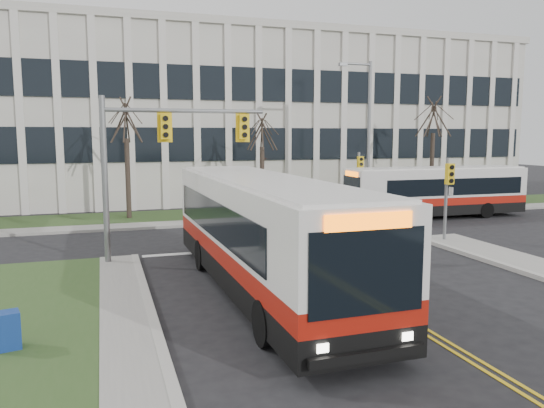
{
  "coord_description": "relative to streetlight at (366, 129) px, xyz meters",
  "views": [
    {
      "loc": [
        -7.4,
        -12.97,
        4.77
      ],
      "look_at": [
        -0.82,
        7.45,
        2.0
      ],
      "focal_mm": 35.0,
      "sensor_mm": 36.0,
      "label": 1
    }
  ],
  "objects": [
    {
      "name": "ground",
      "position": [
        -8.03,
        -16.2,
        -5.19
      ],
      "size": [
        120.0,
        120.0,
        0.0
      ],
      "primitive_type": "plane",
      "color": "black",
      "rests_on": "ground"
    },
    {
      "name": "signal_pole_near",
      "position": [
        -0.83,
        -9.3,
        -2.69
      ],
      "size": [
        0.34,
        0.39,
        3.8
      ],
      "color": "slate",
      "rests_on": "ground"
    },
    {
      "name": "bus_main",
      "position": [
        -10.82,
        -13.98,
        -3.47
      ],
      "size": [
        2.99,
        12.95,
        3.44
      ],
      "primitive_type": null,
      "rotation": [
        0.0,
        0.0,
        0.02
      ],
      "color": "silver",
      "rests_on": "ground"
    },
    {
      "name": "signal_pole_far",
      "position": [
        -0.83,
        -0.8,
        -2.69
      ],
      "size": [
        0.34,
        0.39,
        3.8
      ],
      "color": "slate",
      "rests_on": "ground"
    },
    {
      "name": "office_building",
      "position": [
        -3.03,
        13.8,
        0.81
      ],
      "size": [
        40.0,
        16.0,
        12.0
      ],
      "primitive_type": "cube",
      "color": "silver",
      "rests_on": "ground"
    },
    {
      "name": "mast_arm_signal",
      "position": [
        -13.65,
        -9.04,
        -0.94
      ],
      "size": [
        6.11,
        0.38,
        6.2
      ],
      "color": "slate",
      "rests_on": "ground"
    },
    {
      "name": "tree_mid",
      "position": [
        -6.03,
        2.0,
        -0.31
      ],
      "size": [
        1.8,
        1.8,
        6.82
      ],
      "color": "#42352B",
      "rests_on": "ground"
    },
    {
      "name": "tree_right",
      "position": [
        5.97,
        1.8,
        0.71
      ],
      "size": [
        1.8,
        1.8,
        8.25
      ],
      "color": "#42352B",
      "rests_on": "ground"
    },
    {
      "name": "newspaper_box_blue",
      "position": [
        -17.53,
        -16.78,
        -4.72
      ],
      "size": [
        0.59,
        0.55,
        0.95
      ],
      "primitive_type": "cube",
      "rotation": [
        0.0,
        0.0,
        0.24
      ],
      "color": "navy",
      "rests_on": "ground"
    },
    {
      "name": "building_lawn",
      "position": [
        -3.03,
        1.8,
        -5.13
      ],
      "size": [
        44.0,
        5.0,
        0.12
      ],
      "primitive_type": "cube",
      "color": "#314D21",
      "rests_on": "ground"
    },
    {
      "name": "bus_cross",
      "position": [
        3.14,
        -2.81,
        -3.75
      ],
      "size": [
        10.87,
        2.48,
        2.89
      ],
      "primitive_type": null,
      "rotation": [
        0.0,
        0.0,
        -1.58
      ],
      "color": "silver",
      "rests_on": "ground"
    },
    {
      "name": "sidewalk_cross",
      "position": [
        -3.03,
        -1.0,
        -5.12
      ],
      "size": [
        44.0,
        1.6,
        0.14
      ],
      "primitive_type": "cube",
      "color": "#9E9B93",
      "rests_on": "ground"
    },
    {
      "name": "directory_sign",
      "position": [
        -5.53,
        1.3,
        -4.02
      ],
      "size": [
        1.5,
        0.12,
        2.0
      ],
      "color": "slate",
      "rests_on": "ground"
    },
    {
      "name": "streetlight",
      "position": [
        0.0,
        0.0,
        0.0
      ],
      "size": [
        2.15,
        0.25,
        9.2
      ],
      "color": "slate",
      "rests_on": "ground"
    },
    {
      "name": "tree_left",
      "position": [
        -14.03,
        1.8,
        0.32
      ],
      "size": [
        1.8,
        1.8,
        7.7
      ],
      "color": "#42352B",
      "rests_on": "ground"
    }
  ]
}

